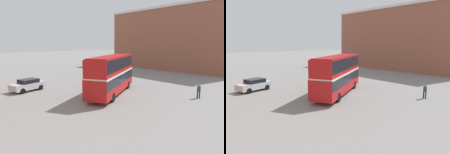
% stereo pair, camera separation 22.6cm
% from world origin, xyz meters
% --- Properties ---
extents(ground_plane, '(240.00, 240.00, 0.00)m').
position_xyz_m(ground_plane, '(0.00, 0.00, 0.00)').
color(ground_plane, gray).
extents(building_row_right, '(12.20, 30.84, 13.99)m').
position_xyz_m(building_row_right, '(27.12, 9.06, 7.00)').
color(building_row_right, '#935642').
rests_on(building_row_right, ground_plane).
extents(double_decker_bus, '(10.47, 7.43, 4.54)m').
position_xyz_m(double_decker_bus, '(-1.13, 0.48, 2.60)').
color(double_decker_bus, red).
rests_on(double_decker_bus, ground_plane).
extents(pedestrian_foreground, '(0.40, 0.40, 1.56)m').
position_xyz_m(pedestrian_foreground, '(4.61, -7.38, 0.96)').
color(pedestrian_foreground, '#232328').
rests_on(pedestrian_foreground, ground_plane).
extents(parked_car_kerb_far, '(4.40, 2.82, 1.52)m').
position_xyz_m(parked_car_kerb_far, '(-8.11, 8.73, 0.78)').
color(parked_car_kerb_far, silver).
rests_on(parked_car_kerb_far, ground_plane).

